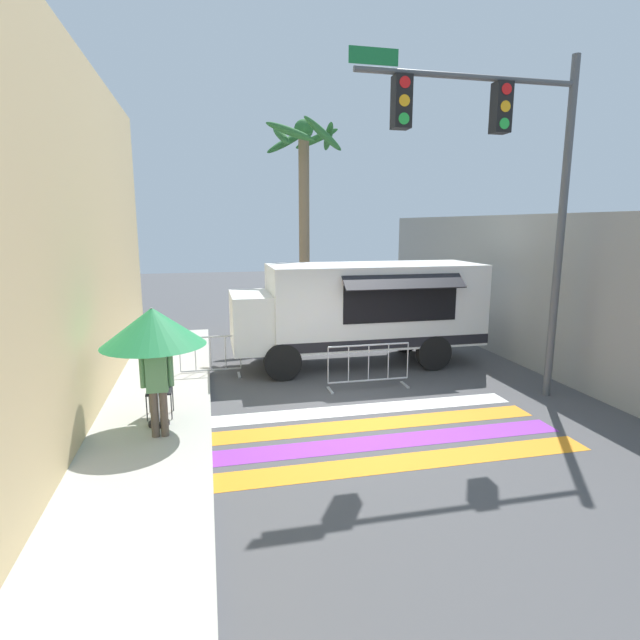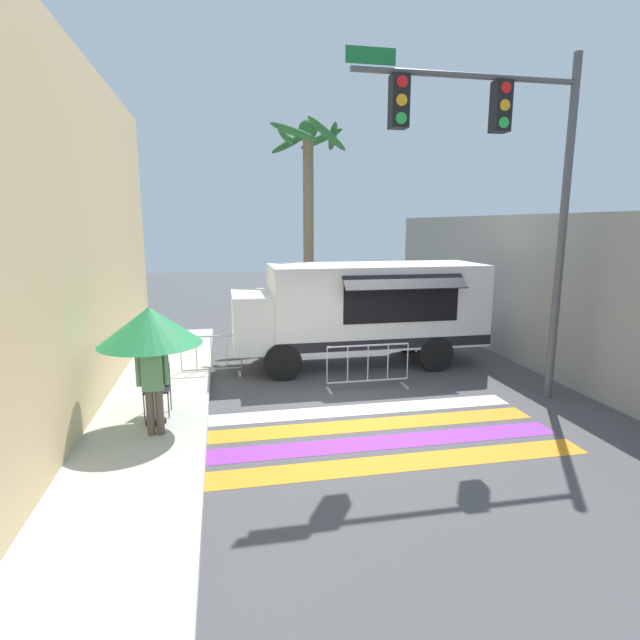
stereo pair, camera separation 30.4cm
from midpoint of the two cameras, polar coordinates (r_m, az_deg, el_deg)
name	(u,v)px [view 2 (the right image)]	position (r m, az deg, el deg)	size (l,w,h in m)	color
ground_plane	(356,413)	(9.88, 5.08, -10.59)	(60.00, 60.00, 0.00)	#4C4C4F
sidewalk_left	(79,430)	(9.79, -25.03, -11.37)	(4.40, 16.00, 0.14)	#B7B5AD
building_left_facade	(63,239)	(9.12, -26.48, 8.24)	(0.25, 16.00, 6.73)	#DBBC84
concrete_wall_right	(517,289)	(14.26, 22.14, 3.32)	(0.20, 16.00, 3.85)	gray
crosswalk_painted	(371,433)	(9.02, 6.85, -12.75)	(6.40, 2.84, 0.01)	orange
food_truck	(357,307)	(12.81, 4.97, 1.44)	(6.36, 2.50, 2.61)	white
traffic_signal_pole	(503,160)	(10.54, 21.03, 16.68)	(4.58, 0.29, 6.79)	#515456
patio_umbrella	(150,326)	(8.93, -17.97, -0.67)	(1.76, 1.76, 2.09)	black
folding_chair	(157,384)	(9.73, -17.25, -6.97)	(0.45, 0.45, 0.93)	#4C4C51
vendor_person	(153,380)	(8.65, -17.59, -6.60)	(0.53, 0.22, 1.66)	brown
barricade_front	(368,367)	(11.15, 6.28, -5.39)	(1.88, 0.44, 1.01)	#B7BABF
barricade_side	(212,357)	(12.21, -11.59, -4.18)	(1.43, 0.44, 1.01)	#B7BABF
palm_tree	(308,185)	(16.37, -0.77, 15.18)	(2.53, 2.60, 6.81)	#7A664C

